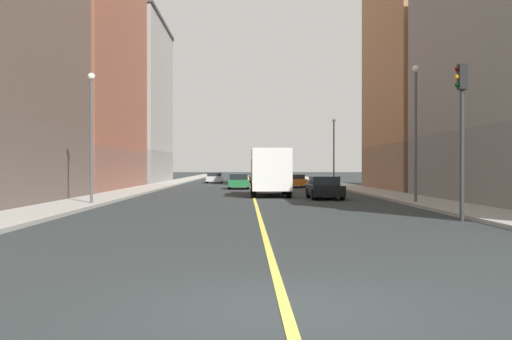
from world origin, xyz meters
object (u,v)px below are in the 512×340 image
(car_black, at_px, (324,188))
(box_truck, at_px, (270,171))
(traffic_light_left_near, at_px, (462,119))
(building_right_distant, at_px, (116,102))
(street_lamp_right_near, at_px, (91,123))
(street_lamp_left_far, at_px, (334,144))
(car_red, at_px, (258,178))
(car_green, at_px, (239,182))
(building_left_mid, at_px, (449,43))
(car_orange, at_px, (295,181))
(car_silver, at_px, (214,178))
(building_right_midblock, at_px, (57,48))
(street_lamp_left_near, at_px, (416,119))

(car_black, bearing_deg, box_truck, 130.44)
(traffic_light_left_near, bearing_deg, car_black, 101.33)
(building_right_distant, bearing_deg, street_lamp_right_near, -79.31)
(street_lamp_right_near, relative_size, box_truck, 0.84)
(street_lamp_left_far, relative_size, car_red, 1.48)
(building_right_distant, distance_m, car_green, 27.04)
(building_left_mid, height_order, car_green, building_left_mid)
(street_lamp_left_far, bearing_deg, street_lamp_right_near, -119.65)
(building_left_mid, height_order, traffic_light_left_near, building_left_mid)
(car_orange, bearing_deg, building_left_mid, -30.51)
(car_orange, bearing_deg, street_lamp_left_far, 32.65)
(street_lamp_left_far, relative_size, car_orange, 1.43)
(car_red, height_order, box_truck, box_truck)
(building_right_distant, bearing_deg, car_black, -60.87)
(street_lamp_left_far, height_order, car_black, street_lamp_left_far)
(car_silver, xyz_separation_m, car_black, (8.43, -35.06, 0.05))
(box_truck, bearing_deg, building_left_mid, 31.53)
(car_red, distance_m, car_black, 35.41)
(car_green, bearing_deg, building_right_distant, 126.39)
(building_right_midblock, height_order, building_right_distant, building_right_midblock)
(building_right_midblock, distance_m, car_orange, 23.92)
(building_right_midblock, xyz_separation_m, car_green, (15.09, 1.96, -11.14))
(street_lamp_right_near, relative_size, car_silver, 1.39)
(car_red, relative_size, box_truck, 0.57)
(box_truck, bearing_deg, car_silver, 99.60)
(street_lamp_left_far, relative_size, box_truck, 0.85)
(street_lamp_left_far, distance_m, car_orange, 5.96)
(car_green, xyz_separation_m, car_red, (2.09, 19.10, -0.00))
(building_left_mid, distance_m, building_right_midblock, 32.44)
(car_green, bearing_deg, traffic_light_left_near, -74.98)
(car_silver, relative_size, car_red, 1.06)
(building_left_mid, bearing_deg, box_truck, -148.47)
(street_lamp_left_far, bearing_deg, car_red, 119.68)
(building_left_mid, xyz_separation_m, street_lamp_left_far, (-8.05, 9.71, -7.98))
(building_right_midblock, relative_size, building_right_distant, 1.20)
(street_lamp_left_near, height_order, car_silver, street_lamp_left_near)
(car_black, bearing_deg, building_left_mid, 47.15)
(building_left_mid, relative_size, building_right_distant, 1.24)
(car_black, bearing_deg, street_lamp_left_near, -53.82)
(car_green, relative_size, box_truck, 0.55)
(building_right_distant, relative_size, traffic_light_left_near, 3.51)
(car_green, bearing_deg, street_lamp_left_far, 34.97)
(street_lamp_left_far, bearing_deg, car_black, -99.88)
(building_right_midblock, xyz_separation_m, street_lamp_left_near, (24.37, -19.59, -7.39))
(building_left_mid, height_order, car_silver, building_left_mid)
(building_left_mid, distance_m, traffic_light_left_near, 30.21)
(car_silver, xyz_separation_m, box_truck, (5.31, -31.40, 1.03))
(street_lamp_right_near, xyz_separation_m, car_orange, (12.28, 26.08, -3.49))
(car_orange, bearing_deg, building_right_distant, 140.79)
(street_lamp_left_far, xyz_separation_m, car_green, (-9.27, -6.49, -3.51))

